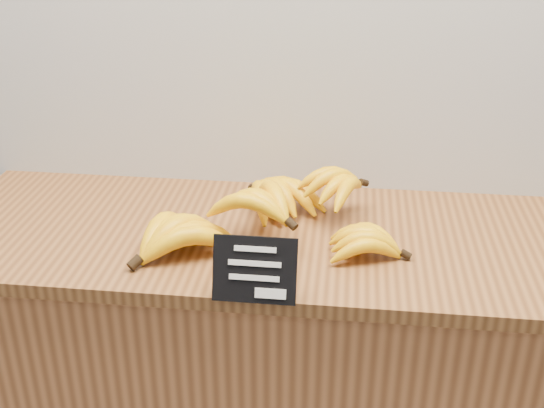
# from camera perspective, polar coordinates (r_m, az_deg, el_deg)

# --- Properties ---
(counter) EXTENTS (1.47, 0.50, 0.90)m
(counter) POSITION_cam_1_polar(r_m,az_deg,el_deg) (1.76, 0.20, -16.17)
(counter) COLOR #AD6838
(counter) RESTS_ON ground
(counter_top) EXTENTS (1.47, 0.54, 0.03)m
(counter_top) POSITION_cam_1_polar(r_m,az_deg,el_deg) (1.49, 0.23, -2.79)
(counter_top) COLOR brown
(counter_top) RESTS_ON counter
(chalkboard_sign) EXTENTS (0.15, 0.05, 0.12)m
(chalkboard_sign) POSITION_cam_1_polar(r_m,az_deg,el_deg) (1.23, -1.47, -5.54)
(chalkboard_sign) COLOR black
(chalkboard_sign) RESTS_ON counter_top
(banana_pile) EXTENTS (0.60, 0.41, 0.12)m
(banana_pile) POSITION_cam_1_polar(r_m,az_deg,el_deg) (1.44, -0.77, -0.79)
(banana_pile) COLOR yellow
(banana_pile) RESTS_ON counter_top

